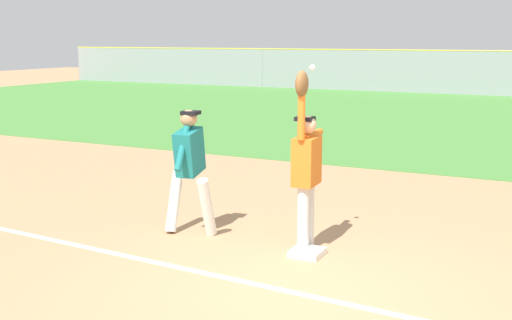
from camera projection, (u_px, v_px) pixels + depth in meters
name	position (u px, v px, depth m)	size (l,w,h in m)	color
ground_plane	(300.00, 289.00, 6.93)	(78.44, 78.44, 0.00)	tan
outfield_grass	(489.00, 120.00, 21.08)	(51.38, 19.01, 0.01)	#478438
chalk_foul_line	(16.00, 232.00, 8.95)	(12.00, 0.10, 0.01)	white
first_base	(307.00, 252.00, 7.99)	(0.38, 0.38, 0.08)	white
fielder	(306.00, 164.00, 7.99)	(0.29, 0.90, 2.28)	silver
runner	(190.00, 163.00, 8.68)	(0.78, 0.85, 1.72)	white
baseball	(312.00, 67.00, 7.96)	(0.07, 0.07, 0.07)	white
parked_car_silver	(356.00, 73.00, 36.32)	(4.47, 2.24, 1.25)	#B7B7BC
parked_car_green	(431.00, 75.00, 34.41)	(4.41, 2.14, 1.25)	#1E6B33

